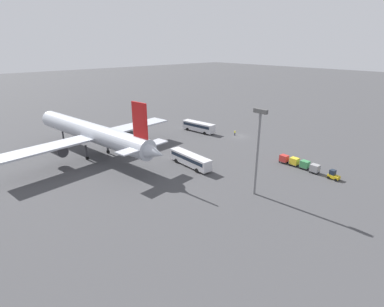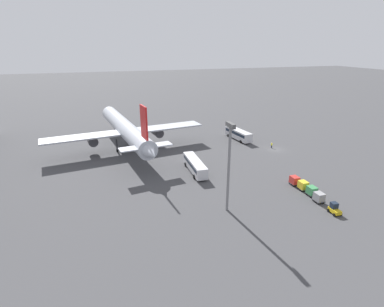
{
  "view_description": "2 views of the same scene",
  "coord_description": "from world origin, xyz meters",
  "px_view_note": "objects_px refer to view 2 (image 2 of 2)",
  "views": [
    {
      "loc": [
        -59.29,
        73.4,
        28.18
      ],
      "look_at": [
        -9.58,
        29.02,
        3.75
      ],
      "focal_mm": 28.0,
      "sensor_mm": 36.0,
      "label": 1
    },
    {
      "loc": [
        -73.35,
        50.49,
        29.9
      ],
      "look_at": [
        -5.69,
        28.33,
        3.89
      ],
      "focal_mm": 28.0,
      "sensor_mm": 36.0,
      "label": 2
    }
  ],
  "objects_px": {
    "cargo_cart_grey": "(319,197)",
    "cargo_cart_yellow": "(303,185)",
    "cargo_cart_red": "(294,180)",
    "airplane": "(125,129)",
    "shuttle_bus_near": "(238,134)",
    "shuttle_bus_far": "(195,165)",
    "baggage_tug": "(335,209)",
    "worker_person": "(272,145)",
    "cargo_cart_green": "(312,191)"
  },
  "relations": [
    {
      "from": "cargo_cart_grey",
      "to": "cargo_cart_yellow",
      "type": "relative_size",
      "value": 1.0
    },
    {
      "from": "cargo_cart_yellow",
      "to": "cargo_cart_red",
      "type": "distance_m",
      "value": 2.75
    },
    {
      "from": "airplane",
      "to": "cargo_cart_grey",
      "type": "bearing_deg",
      "value": -151.78
    },
    {
      "from": "shuttle_bus_near",
      "to": "shuttle_bus_far",
      "type": "distance_m",
      "value": 30.69
    },
    {
      "from": "baggage_tug",
      "to": "worker_person",
      "type": "distance_m",
      "value": 37.86
    },
    {
      "from": "shuttle_bus_near",
      "to": "cargo_cart_green",
      "type": "xyz_separation_m",
      "value": [
        -40.7,
        3.19,
        -0.78
      ]
    },
    {
      "from": "shuttle_bus_near",
      "to": "worker_person",
      "type": "height_order",
      "value": "shuttle_bus_near"
    },
    {
      "from": "cargo_cart_red",
      "to": "shuttle_bus_far",
      "type": "bearing_deg",
      "value": 53.12
    },
    {
      "from": "airplane",
      "to": "cargo_cart_green",
      "type": "height_order",
      "value": "airplane"
    },
    {
      "from": "baggage_tug",
      "to": "cargo_cart_green",
      "type": "xyz_separation_m",
      "value": [
        7.12,
        -0.56,
        0.25
      ]
    },
    {
      "from": "cargo_cart_green",
      "to": "cargo_cart_yellow",
      "type": "xyz_separation_m",
      "value": [
        2.74,
        0.06,
        0.0
      ]
    },
    {
      "from": "shuttle_bus_near",
      "to": "shuttle_bus_far",
      "type": "relative_size",
      "value": 0.96
    },
    {
      "from": "worker_person",
      "to": "cargo_cart_grey",
      "type": "xyz_separation_m",
      "value": [
        -32.26,
        9.48,
        0.32
      ]
    },
    {
      "from": "worker_person",
      "to": "shuttle_bus_far",
      "type": "bearing_deg",
      "value": 109.3
    },
    {
      "from": "shuttle_bus_far",
      "to": "cargo_cart_red",
      "type": "relative_size",
      "value": 6.33
    },
    {
      "from": "worker_person",
      "to": "cargo_cart_yellow",
      "type": "bearing_deg",
      "value": 161.29
    },
    {
      "from": "cargo_cart_green",
      "to": "airplane",
      "type": "bearing_deg",
      "value": 37.98
    },
    {
      "from": "shuttle_bus_near",
      "to": "baggage_tug",
      "type": "height_order",
      "value": "shuttle_bus_near"
    },
    {
      "from": "cargo_cart_green",
      "to": "cargo_cart_yellow",
      "type": "distance_m",
      "value": 2.74
    },
    {
      "from": "worker_person",
      "to": "cargo_cart_red",
      "type": "height_order",
      "value": "cargo_cart_red"
    },
    {
      "from": "shuttle_bus_far",
      "to": "cargo_cart_yellow",
      "type": "xyz_separation_m",
      "value": [
        -16.91,
        -19.09,
        -0.67
      ]
    },
    {
      "from": "baggage_tug",
      "to": "cargo_cart_green",
      "type": "distance_m",
      "value": 7.15
    },
    {
      "from": "shuttle_bus_far",
      "to": "cargo_cart_yellow",
      "type": "height_order",
      "value": "shuttle_bus_far"
    },
    {
      "from": "airplane",
      "to": "worker_person",
      "type": "distance_m",
      "value": 44.65
    },
    {
      "from": "worker_person",
      "to": "cargo_cart_red",
      "type": "xyz_separation_m",
      "value": [
        -24.03,
        9.28,
        0.32
      ]
    },
    {
      "from": "cargo_cart_grey",
      "to": "cargo_cart_yellow",
      "type": "bearing_deg",
      "value": -4.27
    },
    {
      "from": "cargo_cart_grey",
      "to": "worker_person",
      "type": "bearing_deg",
      "value": -16.37
    },
    {
      "from": "cargo_cart_grey",
      "to": "cargo_cart_green",
      "type": "height_order",
      "value": "same"
    },
    {
      "from": "airplane",
      "to": "shuttle_bus_near",
      "type": "height_order",
      "value": "airplane"
    },
    {
      "from": "airplane",
      "to": "cargo_cart_yellow",
      "type": "height_order",
      "value": "airplane"
    },
    {
      "from": "worker_person",
      "to": "cargo_cart_yellow",
      "type": "height_order",
      "value": "cargo_cart_yellow"
    },
    {
      "from": "shuttle_bus_near",
      "to": "worker_person",
      "type": "distance_m",
      "value": 12.66
    },
    {
      "from": "shuttle_bus_near",
      "to": "worker_person",
      "type": "bearing_deg",
      "value": -159.58
    },
    {
      "from": "shuttle_bus_far",
      "to": "cargo_cart_yellow",
      "type": "relative_size",
      "value": 6.33
    },
    {
      "from": "worker_person",
      "to": "cargo_cart_red",
      "type": "distance_m",
      "value": 25.76
    },
    {
      "from": "shuttle_bus_near",
      "to": "worker_person",
      "type": "xyz_separation_m",
      "value": [
        -11.18,
        -5.82,
        -1.1
      ]
    },
    {
      "from": "cargo_cart_green",
      "to": "cargo_cart_yellow",
      "type": "height_order",
      "value": "same"
    },
    {
      "from": "cargo_cart_green",
      "to": "cargo_cart_red",
      "type": "xyz_separation_m",
      "value": [
        5.49,
        0.27,
        0.0
      ]
    },
    {
      "from": "cargo_cart_green",
      "to": "cargo_cart_yellow",
      "type": "bearing_deg",
      "value": 1.23
    },
    {
      "from": "shuttle_bus_near",
      "to": "shuttle_bus_far",
      "type": "xyz_separation_m",
      "value": [
        -21.05,
        22.34,
        -0.11
      ]
    },
    {
      "from": "cargo_cart_yellow",
      "to": "baggage_tug",
      "type": "bearing_deg",
      "value": 177.1
    },
    {
      "from": "shuttle_bus_near",
      "to": "cargo_cart_green",
      "type": "bearing_deg",
      "value": 168.43
    },
    {
      "from": "baggage_tug",
      "to": "cargo_cart_red",
      "type": "bearing_deg",
      "value": 2.98
    },
    {
      "from": "baggage_tug",
      "to": "cargo_cart_grey",
      "type": "distance_m",
      "value": 4.38
    },
    {
      "from": "shuttle_bus_far",
      "to": "shuttle_bus_near",
      "type": "bearing_deg",
      "value": -44.53
    },
    {
      "from": "cargo_cart_yellow",
      "to": "shuttle_bus_far",
      "type": "bearing_deg",
      "value": 48.47
    },
    {
      "from": "shuttle_bus_far",
      "to": "cargo_cart_green",
      "type": "bearing_deg",
      "value": -133.56
    },
    {
      "from": "airplane",
      "to": "baggage_tug",
      "type": "height_order",
      "value": "airplane"
    },
    {
      "from": "airplane",
      "to": "cargo_cart_grey",
      "type": "xyz_separation_m",
      "value": [
        -45.41,
        -32.85,
        -5.07
      ]
    },
    {
      "from": "baggage_tug",
      "to": "cargo_cart_grey",
      "type": "bearing_deg",
      "value": 3.11
    }
  ]
}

